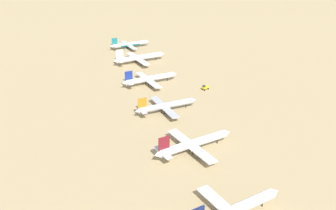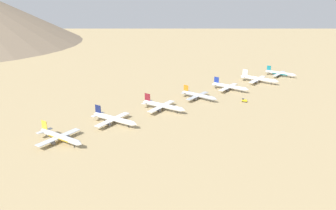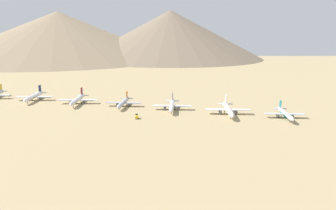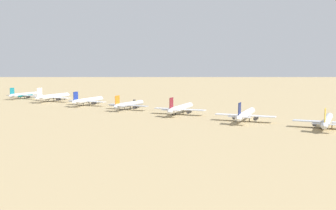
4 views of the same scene
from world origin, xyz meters
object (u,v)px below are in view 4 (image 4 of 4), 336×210
(parked_jet_1, at_px, (245,114))
(parked_jet_3, at_px, (129,104))
(parked_jet_2, at_px, (180,108))
(service_truck, at_px, (135,101))
(parked_jet_5, at_px, (53,97))
(parked_jet_4, at_px, (88,100))
(parked_jet_0, at_px, (327,121))
(parked_jet_6, at_px, (24,95))

(parked_jet_1, distance_m, parked_jet_3, 107.78)
(parked_jet_2, xyz_separation_m, service_truck, (48.41, 75.55, -2.76))
(parked_jet_5, bearing_deg, parked_jet_2, -98.57)
(parked_jet_1, bearing_deg, parked_jet_4, 81.79)
(parked_jet_1, xyz_separation_m, parked_jet_2, (9.21, 54.92, -0.02))
(parked_jet_0, distance_m, parked_jet_2, 108.35)
(parked_jet_2, relative_size, parked_jet_3, 1.10)
(parked_jet_2, xyz_separation_m, parked_jet_5, (23.59, 156.60, 0.09))
(parked_jet_5, bearing_deg, parked_jet_0, -97.73)
(parked_jet_1, relative_size, parked_jet_6, 1.15)
(parked_jet_0, xyz_separation_m, parked_jet_3, (18.02, 159.48, -0.31))
(parked_jet_1, xyz_separation_m, parked_jet_6, (39.73, 260.88, -0.69))
(parked_jet_4, bearing_deg, parked_jet_0, -97.00)
(parked_jet_2, height_order, parked_jet_3, parked_jet_2)
(parked_jet_0, xyz_separation_m, service_truck, (60.67, 183.20, -2.62))
(parked_jet_1, relative_size, parked_jet_3, 1.11)
(parked_jet_2, distance_m, parked_jet_3, 52.14)
(parked_jet_3, relative_size, service_truck, 7.98)
(parked_jet_4, height_order, parked_jet_6, parked_jet_4)
(service_truck, bearing_deg, parked_jet_1, -113.83)
(parked_jet_2, distance_m, parked_jet_5, 158.37)
(parked_jet_3, xyz_separation_m, parked_jet_4, (7.81, 51.03, 0.21))
(parked_jet_5, bearing_deg, service_truck, -72.98)
(parked_jet_0, relative_size, parked_jet_5, 0.96)
(parked_jet_4, bearing_deg, parked_jet_5, 79.43)
(parked_jet_0, distance_m, parked_jet_1, 52.83)
(parked_jet_5, bearing_deg, parked_jet_3, -99.66)
(parked_jet_3, xyz_separation_m, parked_jet_6, (24.76, 154.14, -0.22))
(parked_jet_3, height_order, parked_jet_6, parked_jet_3)
(parked_jet_1, xyz_separation_m, parked_jet_5, (32.80, 211.52, 0.07))
(parked_jet_0, bearing_deg, parked_jet_2, 83.50)
(parked_jet_3, bearing_deg, parked_jet_2, -96.34)
(parked_jet_5, bearing_deg, parked_jet_1, -98.81)
(parked_jet_5, relative_size, service_truck, 8.98)
(service_truck, bearing_deg, parked_jet_3, -150.91)
(parked_jet_3, xyz_separation_m, service_truck, (42.65, 23.73, -2.31))
(parked_jet_1, relative_size, parked_jet_5, 0.98)
(parked_jet_1, height_order, parked_jet_3, parked_jet_1)
(parked_jet_1, relative_size, parked_jet_2, 1.00)
(parked_jet_2, bearing_deg, parked_jet_3, 83.66)
(parked_jet_0, xyz_separation_m, parked_jet_4, (25.83, 210.50, -0.10))
(parked_jet_2, bearing_deg, parked_jet_0, -96.50)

